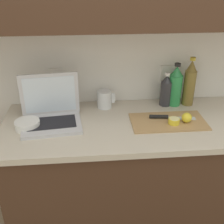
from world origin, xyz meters
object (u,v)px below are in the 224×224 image
Objects in this scene: lemon_half_cut at (174,121)px; bowl_white at (27,125)px; cutting_board at (168,122)px; bottle_oil_tall at (175,86)px; bottle_water_clear at (166,91)px; bottle_green_soda at (190,83)px; knife at (164,117)px; lemon_whole_beside at (187,118)px; measuring_cup at (104,99)px; laptop at (51,112)px.

bowl_white reaches higher than lemon_half_cut.
cutting_board is 6.82× the size of lemon_half_cut.
cutting_board is 0.28m from bottle_oil_tall.
bowl_white is at bearing 179.90° from cutting_board.
cutting_board is at bearing -99.59° from bottle_water_clear.
knife is at bearing -135.88° from bottle_green_soda.
bottle_oil_tall is 0.07m from bottle_water_clear.
lemon_whole_beside is 0.26× the size of bottle_water_clear.
bottle_green_soda is (0.19, 0.23, 0.14)m from cutting_board.
bottle_water_clear reaches higher than knife.
cutting_board is at bearing 167.85° from lemon_whole_beside.
cutting_board is 0.11m from lemon_whole_beside.
measuring_cup is at bearing 151.17° from lemon_whole_beside.
bottle_oil_tall is at bearing 0.00° from bottle_water_clear.
measuring_cup is 0.82× the size of bowl_white.
cutting_board is 3.14× the size of bowl_white.
bottle_oil_tall is at bearing 90.38° from lemon_whole_beside.
laptop reaches higher than measuring_cup.
bottle_water_clear is (0.02, 0.26, 0.08)m from lemon_half_cut.
measuring_cup is (-0.38, 0.26, 0.03)m from lemon_half_cut.
bowl_white is at bearing -171.19° from knife.
measuring_cup is at bearing 147.21° from cutting_board.
laptop is 1.28× the size of bottle_oil_tall.
measuring_cup reaches higher than bowl_white.
cutting_board is at bearing -0.10° from bowl_white.
bottle_water_clear reaches higher than measuring_cup.
bottle_water_clear is at bearing 81.26° from knife.
bowl_white is (-0.80, 0.00, 0.02)m from cutting_board.
knife is 0.25m from bottle_oil_tall.
bottle_oil_tall reaches higher than measuring_cup.
knife is at bearing 113.48° from cutting_board.
bottle_water_clear reaches higher than cutting_board.
bottle_oil_tall reaches higher than knife.
laptop is 0.66m from knife.
bottle_green_soda reaches higher than bowl_white.
laptop is 0.82× the size of cutting_board.
cutting_board is 0.43m from measuring_cup.
laptop is 0.15m from bowl_white.
knife reaches higher than cutting_board.
bottle_oil_tall reaches higher than cutting_board.
measuring_cup is (-0.46, -0.00, -0.07)m from bottle_oil_tall.
lemon_whole_beside reaches higher than knife.
cutting_board is (0.68, -0.06, -0.06)m from laptop.
laptop is at bearing 173.78° from lemon_whole_beside.
laptop is 1.31× the size of knife.
lemon_whole_beside is 0.27m from bottle_water_clear.
cutting_board is at bearing -112.95° from bottle_oil_tall.
knife is at bearing -8.63° from laptop.
bottle_oil_tall is at bearing 14.31° from bowl_white.
bottle_green_soda is 1.43× the size of bottle_water_clear.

